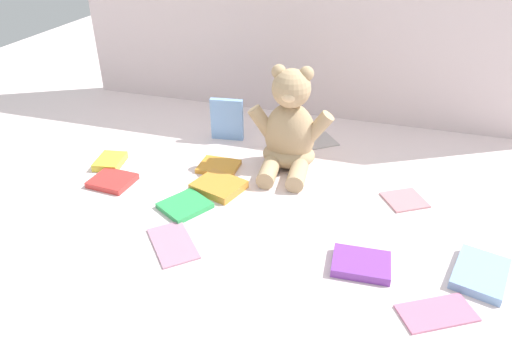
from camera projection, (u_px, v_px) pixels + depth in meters
The scene contains 15 objects.
ground_plane at pixel (263, 185), 1.21m from camera, with size 3.20×3.20×0.00m, color silver.
backdrop_drape at pixel (310, 3), 1.43m from camera, with size 1.57×0.03×0.72m, color silver.
teddy_bear at pixel (289, 131), 1.24m from camera, with size 0.23×0.21×0.28m.
book_case_0 at pixel (219, 166), 1.28m from camera, with size 0.09×0.10×0.01m, color orange.
book_case_1 at pixel (219, 186), 1.18m from camera, with size 0.10×0.12×0.02m, color orange.
book_case_2 at pixel (227, 119), 1.40m from camera, with size 0.10×0.02×0.13m, color #7AA9E5.
book_case_3 at pixel (480, 273), 0.91m from camera, with size 0.09×0.13×0.02m, color #7DA6D5.
book_case_4 at pixel (437, 312), 0.83m from camera, with size 0.07×0.13×0.01m, color #BD6C8E.
book_case_5 at pixel (405, 199), 1.14m from camera, with size 0.09×0.09×0.01m, color #BD7D86.
book_case_6 at pixel (361, 264), 0.93m from camera, with size 0.09×0.11×0.02m, color purple.
book_case_8 at pixel (112, 181), 1.21m from camera, with size 0.09×0.10×0.02m, color red.
book_case_9 at pixel (185, 206), 1.11m from camera, with size 0.10×0.10×0.01m, color green.
book_case_10 at pixel (319, 140), 1.42m from camera, with size 0.10×0.09×0.01m, color #A69E9D.
book_case_11 at pixel (110, 161), 1.29m from camera, with size 0.07×0.09×0.02m, color yellow.
book_case_12 at pixel (173, 243), 1.00m from camera, with size 0.08×0.14×0.01m, color #B37A95.
Camera 1 is at (0.28, -0.98, 0.64)m, focal length 32.80 mm.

